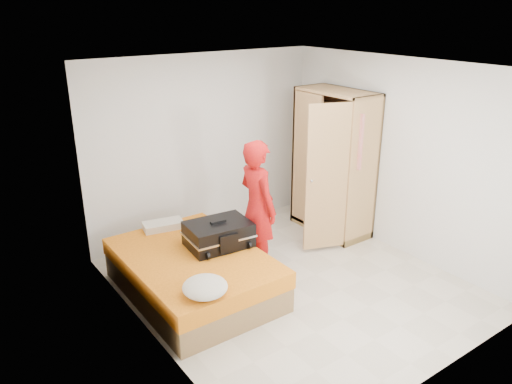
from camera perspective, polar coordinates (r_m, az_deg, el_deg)
room at (r=5.65m, az=4.39°, el=0.91°), size 4.00×4.02×2.60m
bed at (r=5.96m, az=-7.15°, el=-9.21°), size 1.42×2.02×0.50m
wardrobe at (r=7.29m, az=8.75°, el=2.80°), size 1.14×1.20×2.10m
person at (r=6.12m, az=0.17°, el=-1.84°), size 0.42×0.63×1.72m
suitcase at (r=5.95m, az=-4.29°, el=-4.85°), size 0.80×0.63×0.32m
round_cushion at (r=5.04m, az=-5.85°, el=-10.75°), size 0.45×0.45×0.17m
pillow at (r=6.53m, az=-10.57°, el=-3.75°), size 0.54×0.35×0.09m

